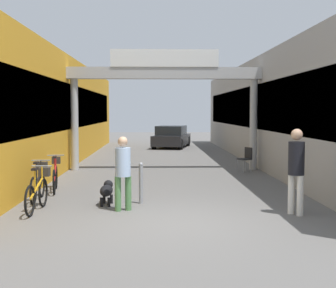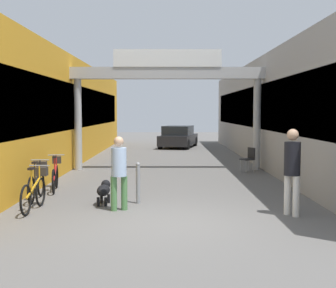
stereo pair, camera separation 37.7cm
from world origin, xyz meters
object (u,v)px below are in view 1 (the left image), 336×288
object	(u,v)px
pedestrian_companion	(296,165)
parked_car_black	(172,137)
bicycle_black_second	(38,183)
bollard_post_metal	(141,183)
bicycle_orange_nearest	(38,191)
dog_on_leash	(107,190)
cafe_chair_black_nearer	(246,157)
bicycle_red_third	(55,175)
pedestrian_with_dog	(123,169)

from	to	relation	value
pedestrian_companion	parked_car_black	world-z (taller)	pedestrian_companion
bicycle_black_second	bollard_post_metal	distance (m)	2.60
bicycle_orange_nearest	dog_on_leash	bearing A→B (deg)	23.56
cafe_chair_black_nearer	bicycle_red_third	bearing A→B (deg)	-147.49
cafe_chair_black_nearer	parked_car_black	bearing A→B (deg)	101.28
dog_on_leash	bicycle_black_second	size ratio (longest dim) A/B	0.44
pedestrian_with_dog	bicycle_black_second	xyz separation A→B (m)	(-2.18, 1.30, -0.50)
parked_car_black	bicycle_red_third	bearing A→B (deg)	-103.75
pedestrian_companion	bollard_post_metal	world-z (taller)	pedestrian_companion
cafe_chair_black_nearer	parked_car_black	world-z (taller)	parked_car_black
dog_on_leash	bicycle_red_third	size ratio (longest dim) A/B	0.45
pedestrian_companion	dog_on_leash	world-z (taller)	pedestrian_companion
dog_on_leash	parked_car_black	xyz separation A→B (m)	(2.14, 17.36, 0.30)
pedestrian_companion	bicycle_orange_nearest	size ratio (longest dim) A/B	1.08
cafe_chair_black_nearer	pedestrian_companion	bearing A→B (deg)	-92.62
bicycle_black_second	parked_car_black	distance (m)	17.20
bicycle_black_second	parked_car_black	world-z (taller)	parked_car_black
pedestrian_with_dog	pedestrian_companion	world-z (taller)	pedestrian_companion
dog_on_leash	cafe_chair_black_nearer	xyz separation A→B (m)	(4.44, 5.84, 0.20)
bicycle_black_second	pedestrian_companion	bearing A→B (deg)	-17.23
bicycle_black_second	parked_car_black	bearing A→B (deg)	76.92
pedestrian_companion	parked_car_black	xyz separation A→B (m)	(-1.97, 18.57, -0.42)
pedestrian_with_dog	dog_on_leash	xyz separation A→B (m)	(-0.43, 0.69, -0.60)
bicycle_black_second	cafe_chair_black_nearer	xyz separation A→B (m)	(6.19, 5.23, 0.10)
dog_on_leash	bicycle_black_second	distance (m)	1.85
dog_on_leash	cafe_chair_black_nearer	size ratio (longest dim) A/B	0.84
bicycle_orange_nearest	bollard_post_metal	size ratio (longest dim) A/B	1.71
bicycle_orange_nearest	bollard_post_metal	xyz separation A→B (m)	(2.25, 0.74, 0.06)
bicycle_black_second	bicycle_red_third	bearing A→B (deg)	84.78
bicycle_red_third	parked_car_black	distance (m)	15.84
pedestrian_with_dog	cafe_chair_black_nearer	distance (m)	7.67
bicycle_red_third	bollard_post_metal	distance (m)	3.06
bicycle_red_third	cafe_chair_black_nearer	xyz separation A→B (m)	(6.06, 3.86, 0.10)
pedestrian_companion	bicycle_orange_nearest	bearing A→B (deg)	174.05
dog_on_leash	bicycle_red_third	distance (m)	2.56
bicycle_red_third	bicycle_black_second	bearing A→B (deg)	-95.22
pedestrian_with_dog	bicycle_red_third	bearing A→B (deg)	127.59
bicycle_red_third	cafe_chair_black_nearer	size ratio (longest dim) A/B	1.88
pedestrian_companion	bollard_post_metal	size ratio (longest dim) A/B	1.85
pedestrian_with_dog	dog_on_leash	size ratio (longest dim) A/B	2.20
cafe_chair_black_nearer	bollard_post_metal	bearing A→B (deg)	-122.43
bicycle_red_third	pedestrian_with_dog	bearing A→B (deg)	-52.41
pedestrian_companion	cafe_chair_black_nearer	size ratio (longest dim) A/B	2.06
bollard_post_metal	cafe_chair_black_nearer	xyz separation A→B (m)	(3.64, 5.73, 0.04)
pedestrian_companion	pedestrian_with_dog	bearing A→B (deg)	171.98
pedestrian_with_dog	bollard_post_metal	size ratio (longest dim) A/B	1.67
bollard_post_metal	cafe_chair_black_nearer	size ratio (longest dim) A/B	1.11
pedestrian_companion	bicycle_orange_nearest	distance (m)	5.63
bicycle_orange_nearest	cafe_chair_black_nearer	size ratio (longest dim) A/B	1.90
bicycle_orange_nearest	bollard_post_metal	world-z (taller)	bollard_post_metal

